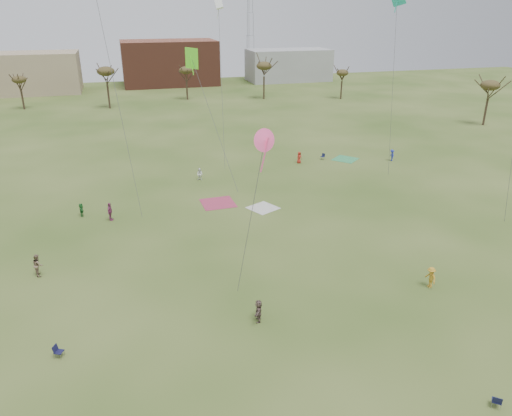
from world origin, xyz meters
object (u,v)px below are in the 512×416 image
object	(u,v)px
camp_chair_left	(59,354)
camp_chair_right	(323,158)
radio_tower	(250,12)
camp_chair_center	(496,403)

from	to	relation	value
camp_chair_left	camp_chair_right	size ratio (longest dim) A/B	1.00
camp_chair_right	radio_tower	bearing A→B (deg)	141.14
radio_tower	camp_chair_left	bearing A→B (deg)	-110.56
camp_chair_left	camp_chair_center	bearing A→B (deg)	-88.71
camp_chair_center	radio_tower	distance (m)	134.92
camp_chair_center	radio_tower	size ratio (longest dim) A/B	0.02
camp_chair_left	camp_chair_right	xyz separation A→B (m)	(33.29, 35.50, 0.00)
camp_chair_center	camp_chair_left	bearing A→B (deg)	15.68
camp_chair_center	radio_tower	xyz separation A→B (m)	(21.33, 131.87, 18.95)
camp_chair_center	camp_chair_right	bearing A→B (deg)	-60.79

